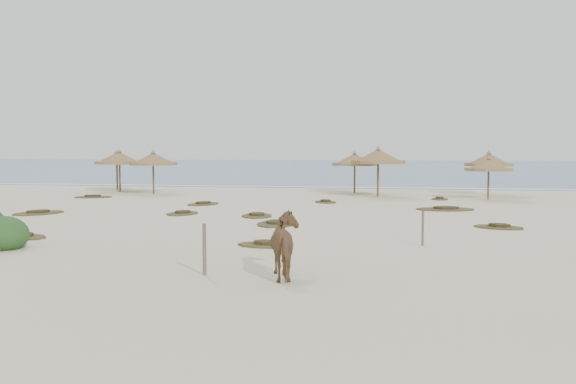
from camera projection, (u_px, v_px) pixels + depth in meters
The scene contains 25 objects.
ground at pixel (193, 233), 22.13m from camera, with size 160.00×160.00×0.00m, color beige.
ocean at pixel (351, 167), 95.87m from camera, with size 200.00×100.00×0.01m, color #285079.
foam_line at pixel (303, 187), 47.69m from camera, with size 70.00×0.60×0.01m, color white.
palapa_0 at pixel (119, 159), 42.54m from camera, with size 3.74×3.74×2.84m.
palapa_1 at pixel (117, 159), 43.75m from camera, with size 3.39×3.39×2.79m.
palapa_2 at pixel (153, 160), 40.61m from camera, with size 3.72×3.72×2.81m.
palapa_3 at pixel (355, 160), 41.29m from camera, with size 3.36×3.36×2.74m.
palapa_4 at pixel (378, 157), 38.45m from camera, with size 3.94×3.94×3.05m.
palapa_5 at pixel (489, 160), 39.72m from camera, with size 3.28×3.28×2.77m.
palapa_6 at pixel (489, 165), 36.23m from camera, with size 3.16×3.16×2.50m.
horse at pixel (288, 245), 14.49m from camera, with size 0.80×1.76×1.49m, color brown.
fence_post_near at pixel (204, 249), 14.83m from camera, with size 0.09×0.09×1.21m, color #675A4D.
fence_post_far at pixel (423, 228), 19.29m from camera, with size 0.08×0.08×1.05m, color #675A4D.
scrub_1 at pixel (38, 213), 28.56m from camera, with size 2.46×2.87×0.16m.
scrub_2 at pixel (183, 213), 28.39m from camera, with size 1.55×2.09×0.16m.
scrub_3 at pixel (257, 215), 27.43m from camera, with size 1.66×2.23×0.16m.
scrub_4 at pixel (499, 227), 23.51m from camera, with size 2.17×1.86×0.16m.
scrub_5 at pixel (446, 209), 30.33m from camera, with size 3.05×2.24×0.16m.
scrub_6 at pixel (93, 197), 37.76m from camera, with size 2.54×2.02×0.16m.
scrub_7 at pixel (325, 202), 34.33m from camera, with size 1.68×1.97×0.16m.
scrub_9 at pixel (276, 223), 24.53m from camera, with size 1.59×2.33×0.16m.
scrub_10 at pixel (440, 199), 36.29m from camera, with size 1.02×1.50×0.16m.
scrub_11 at pixel (23, 236), 21.02m from camera, with size 2.15×1.80×0.16m.
scrub_12 at pixel (265, 244), 19.25m from camera, with size 1.85×1.32×0.16m.
scrub_13 at pixel (203, 204), 33.10m from camera, with size 1.94×2.42×0.16m.
Camera 1 is at (6.94, -21.11, 2.96)m, focal length 40.00 mm.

